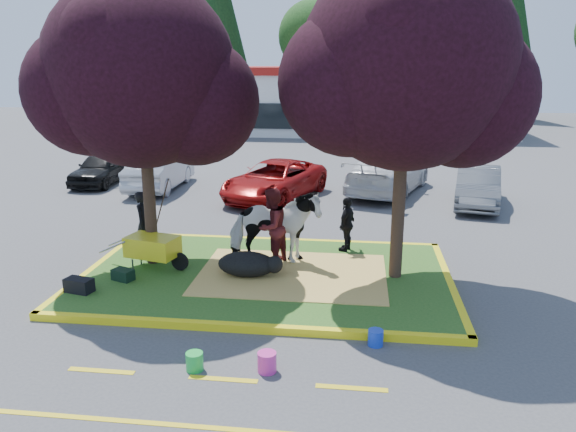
# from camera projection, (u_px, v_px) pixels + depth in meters

# --- Properties ---
(ground) EXTENTS (90.00, 90.00, 0.00)m
(ground) POSITION_uv_depth(u_px,v_px,m) (266.00, 279.00, 12.79)
(ground) COLOR #424244
(ground) RESTS_ON ground
(median_island) EXTENTS (8.00, 5.00, 0.15)m
(median_island) POSITION_uv_depth(u_px,v_px,m) (266.00, 276.00, 12.77)
(median_island) COLOR #28591C
(median_island) RESTS_ON ground
(curb_near) EXTENTS (8.30, 0.16, 0.15)m
(curb_near) POSITION_uv_depth(u_px,v_px,m) (244.00, 328.00, 10.30)
(curb_near) COLOR yellow
(curb_near) RESTS_ON ground
(curb_far) EXTENTS (8.30, 0.16, 0.15)m
(curb_far) POSITION_uv_depth(u_px,v_px,m) (281.00, 241.00, 15.24)
(curb_far) COLOR yellow
(curb_far) RESTS_ON ground
(curb_left) EXTENTS (0.16, 5.30, 0.15)m
(curb_left) POSITION_uv_depth(u_px,v_px,m) (96.00, 268.00, 13.25)
(curb_left) COLOR yellow
(curb_left) RESTS_ON ground
(curb_right) EXTENTS (0.16, 5.30, 0.15)m
(curb_right) POSITION_uv_depth(u_px,v_px,m) (450.00, 285.00, 12.29)
(curb_right) COLOR yellow
(curb_right) RESTS_ON ground
(straw_bedding) EXTENTS (4.20, 3.00, 0.01)m
(straw_bedding) POSITION_uv_depth(u_px,v_px,m) (292.00, 274.00, 12.68)
(straw_bedding) COLOR #EEC962
(straw_bedding) RESTS_ON median_island
(tree_purple_left) EXTENTS (5.06, 4.20, 6.51)m
(tree_purple_left) POSITION_uv_depth(u_px,v_px,m) (142.00, 82.00, 12.32)
(tree_purple_left) COLOR black
(tree_purple_left) RESTS_ON median_island
(tree_purple_right) EXTENTS (5.30, 4.40, 6.82)m
(tree_purple_right) POSITION_uv_depth(u_px,v_px,m) (407.00, 73.00, 11.40)
(tree_purple_right) COLOR black
(tree_purple_right) RESTS_ON median_island
(fire_lane_stripe_a) EXTENTS (1.10, 0.12, 0.01)m
(fire_lane_stripe_a) POSITION_uv_depth(u_px,v_px,m) (101.00, 371.00, 9.01)
(fire_lane_stripe_a) COLOR yellow
(fire_lane_stripe_a) RESTS_ON ground
(fire_lane_stripe_b) EXTENTS (1.10, 0.12, 0.01)m
(fire_lane_stripe_b) POSITION_uv_depth(u_px,v_px,m) (223.00, 379.00, 8.77)
(fire_lane_stripe_b) COLOR yellow
(fire_lane_stripe_b) RESTS_ON ground
(fire_lane_stripe_c) EXTENTS (1.10, 0.12, 0.01)m
(fire_lane_stripe_c) POSITION_uv_depth(u_px,v_px,m) (352.00, 388.00, 8.54)
(fire_lane_stripe_c) COLOR yellow
(fire_lane_stripe_c) RESTS_ON ground
(fire_lane_long) EXTENTS (6.00, 0.10, 0.01)m
(fire_lane_long) POSITION_uv_depth(u_px,v_px,m) (203.00, 427.00, 7.62)
(fire_lane_long) COLOR yellow
(fire_lane_long) RESTS_ON ground
(retail_building) EXTENTS (20.40, 8.40, 4.40)m
(retail_building) POSITION_uv_depth(u_px,v_px,m) (359.00, 99.00, 38.71)
(retail_building) COLOR silver
(retail_building) RESTS_ON ground
(treeline) EXTENTS (46.58, 7.80, 14.63)m
(treeline) POSITION_uv_depth(u_px,v_px,m) (352.00, 24.00, 46.54)
(treeline) COLOR black
(treeline) RESTS_ON ground
(cow) EXTENTS (2.26, 1.37, 1.78)m
(cow) POSITION_uv_depth(u_px,v_px,m) (275.00, 228.00, 13.11)
(cow) COLOR white
(cow) RESTS_ON median_island
(calf) EXTENTS (1.42, 0.99, 0.56)m
(calf) POSITION_uv_depth(u_px,v_px,m) (247.00, 264.00, 12.51)
(calf) COLOR black
(calf) RESTS_ON median_island
(handler) EXTENTS (0.43, 0.60, 1.57)m
(handler) POSITION_uv_depth(u_px,v_px,m) (144.00, 223.00, 13.91)
(handler) COLOR black
(handler) RESTS_ON median_island
(visitor_a) EXTENTS (0.99, 1.09, 1.83)m
(visitor_a) POSITION_uv_depth(u_px,v_px,m) (272.00, 227.00, 13.10)
(visitor_a) COLOR #4D1618
(visitor_a) RESTS_ON median_island
(visitor_b) EXTENTS (0.61, 0.88, 1.38)m
(visitor_b) POSITION_uv_depth(u_px,v_px,m) (347.00, 224.00, 14.12)
(visitor_b) COLOR black
(visitor_b) RESTS_ON median_island
(wheelbarrow) EXTENTS (2.07, 0.94, 0.78)m
(wheelbarrow) POSITION_uv_depth(u_px,v_px,m) (153.00, 247.00, 12.87)
(wheelbarrow) COLOR black
(wheelbarrow) RESTS_ON median_island
(gear_bag_dark) EXTENTS (0.63, 0.43, 0.29)m
(gear_bag_dark) POSITION_uv_depth(u_px,v_px,m) (79.00, 285.00, 11.68)
(gear_bag_dark) COLOR black
(gear_bag_dark) RESTS_ON median_island
(gear_bag_green) EXTENTS (0.53, 0.43, 0.24)m
(gear_bag_green) POSITION_uv_depth(u_px,v_px,m) (123.00, 275.00, 12.32)
(gear_bag_green) COLOR black
(gear_bag_green) RESTS_ON median_island
(bucket_green) EXTENTS (0.29, 0.29, 0.30)m
(bucket_green) POSITION_uv_depth(u_px,v_px,m) (195.00, 361.00, 9.00)
(bucket_green) COLOR green
(bucket_green) RESTS_ON ground
(bucket_pink) EXTENTS (0.37, 0.37, 0.33)m
(bucket_pink) POSITION_uv_depth(u_px,v_px,m) (267.00, 362.00, 8.96)
(bucket_pink) COLOR #D72F97
(bucket_pink) RESTS_ON ground
(bucket_blue) EXTENTS (0.29, 0.29, 0.29)m
(bucket_blue) POSITION_uv_depth(u_px,v_px,m) (376.00, 338.00, 9.79)
(bucket_blue) COLOR blue
(bucket_blue) RESTS_ON ground
(car_black) EXTENTS (1.54, 3.75, 1.27)m
(car_black) POSITION_uv_depth(u_px,v_px,m) (102.00, 168.00, 22.58)
(car_black) COLOR black
(car_black) RESTS_ON ground
(car_silver) EXTENTS (1.52, 4.30, 1.41)m
(car_silver) POSITION_uv_depth(u_px,v_px,m) (160.00, 171.00, 21.63)
(car_silver) COLOR #A5A8AD
(car_silver) RESTS_ON ground
(car_red) EXTENTS (3.82, 5.33, 1.35)m
(car_red) POSITION_uv_depth(u_px,v_px,m) (275.00, 180.00, 20.11)
(car_red) COLOR #960D0C
(car_red) RESTS_ON ground
(car_white) EXTENTS (3.75, 5.72, 1.54)m
(car_white) POSITION_uv_depth(u_px,v_px,m) (388.00, 172.00, 21.04)
(car_white) COLOR silver
(car_white) RESTS_ON ground
(car_grey) EXTENTS (2.13, 4.19, 1.32)m
(car_grey) POSITION_uv_depth(u_px,v_px,m) (478.00, 187.00, 19.15)
(car_grey) COLOR slate
(car_grey) RESTS_ON ground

